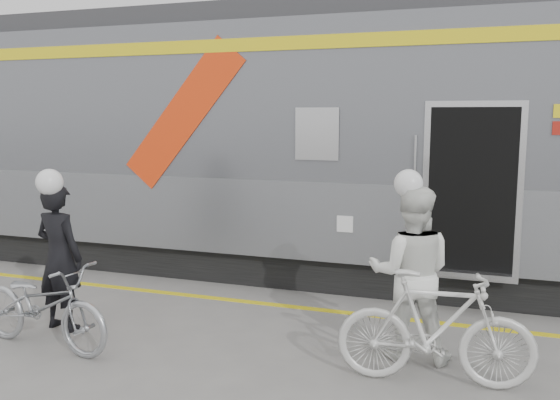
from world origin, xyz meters
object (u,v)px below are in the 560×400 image
at_px(woman, 411,273).
at_px(bicycle_right, 435,328).
at_px(man, 59,257).
at_px(bicycle_left, 42,305).

xyz_separation_m(woman, bicycle_right, (0.30, -0.55, -0.36)).
bearing_deg(bicycle_right, man, 82.80).
bearing_deg(bicycle_left, bicycle_right, -76.26).
distance_m(bicycle_left, bicycle_right, 4.10).
xyz_separation_m(man, woman, (3.97, 0.47, 0.03)).
xyz_separation_m(bicycle_left, woman, (3.77, 1.02, 0.42)).
height_order(bicycle_left, bicycle_right, bicycle_right).
bearing_deg(bicycle_right, woman, 22.44).
relative_size(man, bicycle_right, 0.95).
height_order(man, bicycle_left, man).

